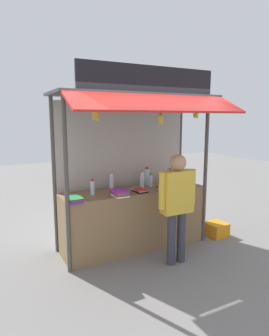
% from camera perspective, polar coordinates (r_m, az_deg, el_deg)
% --- Properties ---
extents(ground_plane, '(20.00, 20.00, 0.00)m').
position_cam_1_polar(ground_plane, '(5.03, 0.00, -14.73)').
color(ground_plane, slate).
extents(stall_counter, '(2.32, 0.63, 0.95)m').
position_cam_1_polar(stall_counter, '(4.85, 0.00, -9.63)').
color(stall_counter, olive).
rests_on(stall_counter, ground).
extents(stall_structure, '(2.52, 1.46, 2.77)m').
position_cam_1_polar(stall_structure, '(4.68, -0.51, 4.55)').
color(stall_structure, '#4C4742').
rests_on(stall_structure, ground).
extents(water_bottle_mid_left, '(0.06, 0.06, 0.23)m').
position_cam_1_polar(water_bottle_mid_left, '(4.92, 3.09, -2.36)').
color(water_bottle_mid_left, silver).
rests_on(water_bottle_mid_left, stall_counter).
extents(water_bottle_left, '(0.07, 0.07, 0.24)m').
position_cam_1_polar(water_bottle_left, '(4.44, -8.05, -3.72)').
color(water_bottle_left, silver).
rests_on(water_bottle_left, stall_counter).
extents(water_bottle_right, '(0.07, 0.07, 0.25)m').
position_cam_1_polar(water_bottle_right, '(4.73, -4.39, -2.73)').
color(water_bottle_right, silver).
rests_on(water_bottle_right, stall_counter).
extents(water_bottle_far_right, '(0.07, 0.07, 0.26)m').
position_cam_1_polar(water_bottle_far_right, '(4.79, 1.46, -2.51)').
color(water_bottle_far_right, silver).
rests_on(water_bottle_far_right, stall_counter).
extents(water_bottle_far_left, '(0.08, 0.08, 0.27)m').
position_cam_1_polar(water_bottle_far_left, '(5.18, 6.80, -1.60)').
color(water_bottle_far_left, silver).
rests_on(water_bottle_far_left, stall_counter).
extents(water_bottle_front_left, '(0.09, 0.09, 0.30)m').
position_cam_1_polar(water_bottle_front_left, '(5.06, 2.41, -1.61)').
color(water_bottle_front_left, silver).
rests_on(water_bottle_front_left, stall_counter).
extents(magazine_stack_front_right, '(0.21, 0.27, 0.04)m').
position_cam_1_polar(magazine_stack_front_right, '(4.80, 5.90, -3.74)').
color(magazine_stack_front_right, green).
rests_on(magazine_stack_front_right, stall_counter).
extents(magazine_stack_back_left, '(0.23, 0.28, 0.06)m').
position_cam_1_polar(magazine_stack_back_left, '(4.14, -11.42, -5.91)').
color(magazine_stack_back_left, purple).
rests_on(magazine_stack_back_left, stall_counter).
extents(magazine_stack_center, '(0.22, 0.28, 0.10)m').
position_cam_1_polar(magazine_stack_center, '(4.34, -2.84, -4.78)').
color(magazine_stack_center, white).
rests_on(magazine_stack_center, stall_counter).
extents(magazine_stack_mid_right, '(0.19, 0.26, 0.04)m').
position_cam_1_polar(magazine_stack_mid_right, '(4.59, 1.02, -4.30)').
color(magazine_stack_mid_right, black).
rests_on(magazine_stack_mid_right, stall_counter).
extents(banana_bunch_rightmost, '(0.10, 0.09, 0.23)m').
position_cam_1_polar(banana_bunch_rightmost, '(4.70, 11.69, 10.11)').
color(banana_bunch_rightmost, '#332D23').
extents(banana_bunch_inner_right, '(0.11, 0.11, 0.26)m').
position_cam_1_polar(banana_bunch_inner_right, '(3.89, -7.45, 10.10)').
color(banana_bunch_inner_right, '#332D23').
extents(banana_bunch_inner_left, '(0.09, 0.09, 0.31)m').
position_cam_1_polar(banana_bunch_inner_left, '(4.33, 5.03, 9.26)').
color(banana_bunch_inner_left, '#332D23').
extents(vendor_person, '(0.60, 0.23, 1.58)m').
position_cam_1_polar(vendor_person, '(4.22, 8.19, -5.90)').
color(vendor_person, '#383842').
rests_on(vendor_person, ground).
extents(plastic_crate, '(0.35, 0.35, 0.23)m').
position_cam_1_polar(plastic_crate, '(5.59, 15.42, -11.25)').
color(plastic_crate, orange).
rests_on(plastic_crate, ground).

